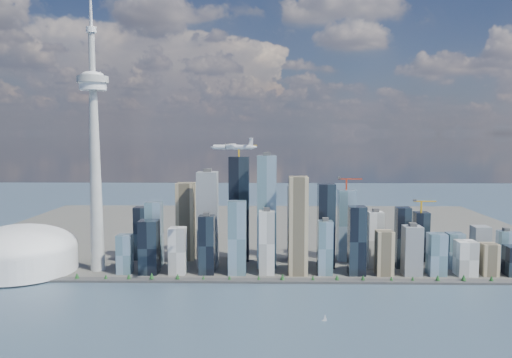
{
  "coord_description": "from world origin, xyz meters",
  "views": [
    {
      "loc": [
        13.65,
        -598.1,
        257.42
      ],
      "look_at": [
        -3.11,
        260.0,
        179.31
      ],
      "focal_mm": 35.0,
      "sensor_mm": 36.0,
      "label": 1
    }
  ],
  "objects_px": {
    "needle_tower": "(95,146)",
    "dome_stadium": "(21,252)",
    "sailboat_west": "(325,319)",
    "airplane": "(233,146)"
  },
  "relations": [
    {
      "from": "needle_tower",
      "to": "dome_stadium",
      "type": "distance_m",
      "value": 241.4
    },
    {
      "from": "needle_tower",
      "to": "sailboat_west",
      "type": "distance_m",
      "value": 517.69
    },
    {
      "from": "needle_tower",
      "to": "airplane",
      "type": "xyz_separation_m",
      "value": [
        264.12,
        -142.73,
        2.06
      ]
    },
    {
      "from": "airplane",
      "to": "sailboat_west",
      "type": "bearing_deg",
      "value": -34.11
    },
    {
      "from": "dome_stadium",
      "to": "sailboat_west",
      "type": "xyz_separation_m",
      "value": [
        535.48,
        -229.8,
        -36.17
      ]
    },
    {
      "from": "dome_stadium",
      "to": "sailboat_west",
      "type": "distance_m",
      "value": 583.83
    },
    {
      "from": "airplane",
      "to": "dome_stadium",
      "type": "bearing_deg",
      "value": 164.17
    },
    {
      "from": "needle_tower",
      "to": "airplane",
      "type": "height_order",
      "value": "needle_tower"
    },
    {
      "from": "needle_tower",
      "to": "airplane",
      "type": "bearing_deg",
      "value": -28.39
    },
    {
      "from": "sailboat_west",
      "to": "needle_tower",
      "type": "bearing_deg",
      "value": 162.35
    }
  ]
}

